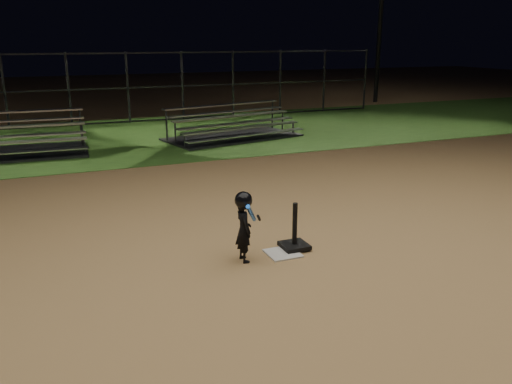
% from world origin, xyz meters
% --- Properties ---
extents(ground, '(80.00, 80.00, 0.00)m').
position_xyz_m(ground, '(0.00, 0.00, 0.00)').
color(ground, '#AC814E').
rests_on(ground, ground).
extents(grass_strip, '(60.00, 8.00, 0.01)m').
position_xyz_m(grass_strip, '(0.00, 10.00, 0.01)').
color(grass_strip, '#2E571C').
rests_on(grass_strip, ground).
extents(home_plate, '(0.45, 0.45, 0.02)m').
position_xyz_m(home_plate, '(0.00, 0.00, 0.01)').
color(home_plate, beige).
rests_on(home_plate, ground).
extents(batting_tee, '(0.38, 0.38, 0.68)m').
position_xyz_m(batting_tee, '(0.24, 0.11, 0.14)').
color(batting_tee, black).
rests_on(batting_tee, home_plate).
extents(child_batter, '(0.39, 0.55, 1.00)m').
position_xyz_m(child_batter, '(-0.59, 0.00, 0.53)').
color(child_batter, black).
rests_on(child_batter, ground).
extents(bleacher_right, '(4.35, 2.78, 0.98)m').
position_xyz_m(bleacher_right, '(2.40, 8.65, 0.20)').
color(bleacher_right, '#B7B7BC').
rests_on(bleacher_right, ground).
extents(backstop_fence, '(20.08, 0.08, 2.50)m').
position_xyz_m(backstop_fence, '(0.00, 13.00, 1.25)').
color(backstop_fence, '#38383D').
rests_on(backstop_fence, ground).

